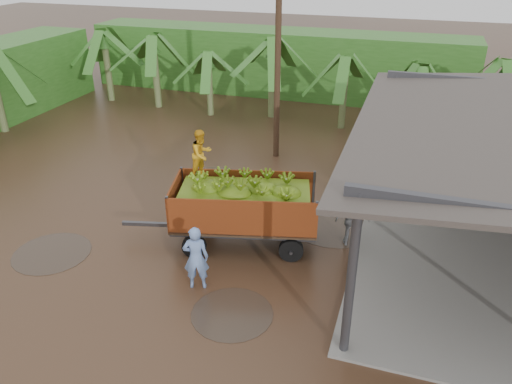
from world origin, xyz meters
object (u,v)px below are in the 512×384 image
at_px(banana_trailer, 244,205).
at_px(man_grey, 353,220).
at_px(man_blue, 196,258).
at_px(utility_pole, 278,59).

relative_size(banana_trailer, man_grey, 3.46).
bearing_deg(man_blue, utility_pole, -106.37).
height_order(man_blue, man_grey, man_blue).
distance_m(banana_trailer, man_blue, 2.50).
relative_size(banana_trailer, man_blue, 3.26).
bearing_deg(man_grey, man_blue, 27.03).
bearing_deg(man_blue, man_grey, -156.57).
bearing_deg(man_grey, banana_trailer, -0.40).
xyz_separation_m(banana_trailer, utility_pole, (-0.95, 6.77, 2.77)).
relative_size(banana_trailer, utility_pole, 0.74).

